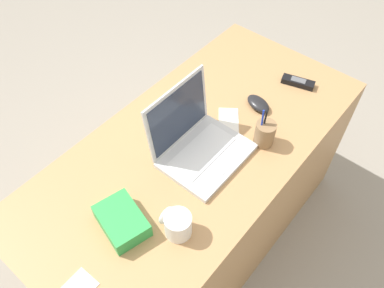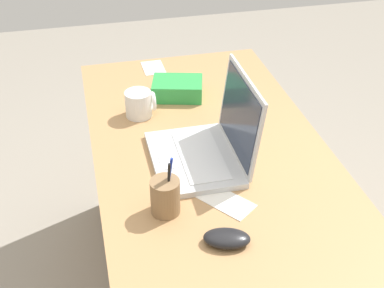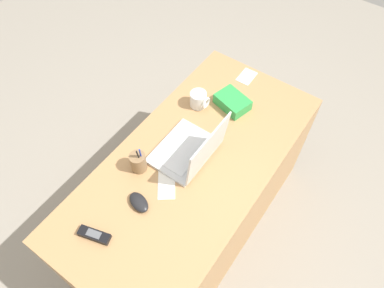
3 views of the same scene
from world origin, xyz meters
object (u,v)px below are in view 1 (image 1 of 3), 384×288
laptop (197,142)px  computer_mouse (258,104)px  pen_holder (265,133)px  cordless_phone (298,82)px  coffee_mug_white (177,224)px  snack_bag (122,221)px

laptop → computer_mouse: laptop is taller
laptop → pen_holder: laptop is taller
computer_mouse → pen_holder: (-0.15, -0.12, 0.03)m
laptop → computer_mouse: bearing=-7.4°
pen_holder → cordless_phone: bearing=9.9°
computer_mouse → coffee_mug_white: bearing=-152.9°
cordless_phone → coffee_mug_white: bearing=-176.1°
laptop → snack_bag: size_ratio=1.83×
computer_mouse → coffee_mug_white: coffee_mug_white is taller
cordless_phone → pen_holder: size_ratio=0.89×
coffee_mug_white → cordless_phone: size_ratio=0.68×
coffee_mug_white → cordless_phone: (0.85, 0.06, -0.03)m
coffee_mug_white → pen_holder: 0.49m
laptop → cordless_phone: bearing=-10.2°
computer_mouse → pen_holder: 0.19m
computer_mouse → pen_holder: size_ratio=0.70×
laptop → computer_mouse: (0.34, -0.04, -0.04)m
computer_mouse → pen_holder: bearing=-123.5°
laptop → coffee_mug_white: 0.33m
cordless_phone → snack_bag: snack_bag is taller
laptop → computer_mouse: 0.34m
coffee_mug_white → snack_bag: bearing=123.8°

